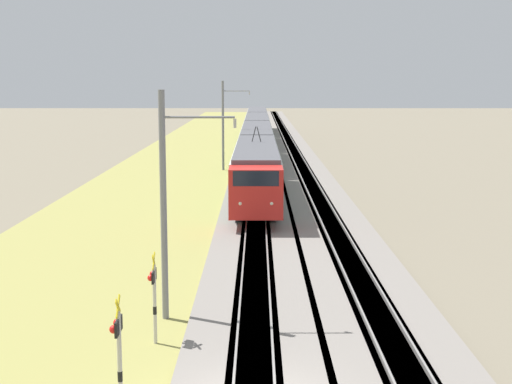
% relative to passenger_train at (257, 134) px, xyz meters
% --- Properties ---
extents(ballast_main, '(240.00, 4.40, 0.30)m').
position_rel_passenger_train_xyz_m(ballast_main, '(-11.78, 0.00, -2.17)').
color(ballast_main, gray).
rests_on(ballast_main, ground).
extents(ballast_adjacent, '(240.00, 4.40, 0.30)m').
position_rel_passenger_train_xyz_m(ballast_adjacent, '(-11.78, -4.17, -2.17)').
color(ballast_adjacent, gray).
rests_on(ballast_adjacent, ground).
extents(track_main, '(240.00, 1.57, 0.45)m').
position_rel_passenger_train_xyz_m(track_main, '(-11.78, 0.00, -2.16)').
color(track_main, '#4C4238').
rests_on(track_main, ground).
extents(track_adjacent, '(240.00, 1.57, 0.45)m').
position_rel_passenger_train_xyz_m(track_adjacent, '(-11.78, -4.17, -2.16)').
color(track_adjacent, '#4C4238').
rests_on(track_adjacent, ground).
extents(grass_verge, '(240.00, 13.58, 0.12)m').
position_rel_passenger_train_xyz_m(grass_verge, '(-11.78, 6.79, -2.26)').
color(grass_verge, '#99934C').
rests_on(grass_verge, ground).
extents(passenger_train, '(84.15, 2.99, 4.97)m').
position_rel_passenger_train_xyz_m(passenger_train, '(0.00, 0.00, 0.00)').
color(passenger_train, red).
rests_on(passenger_train, ground).
extents(crossing_signal_near, '(0.70, 0.23, 3.24)m').
position_rel_passenger_train_xyz_m(crossing_signal_near, '(-62.74, 3.16, -0.35)').
color(crossing_signal_near, beige).
rests_on(crossing_signal_near, ground).
extents(crossing_signal_aux, '(0.70, 0.23, 2.99)m').
position_rel_passenger_train_xyz_m(crossing_signal_aux, '(-57.53, 3.09, -0.51)').
color(crossing_signal_aux, beige).
rests_on(crossing_signal_aux, ground).
extents(catenary_mast_near, '(0.22, 2.56, 7.88)m').
position_rel_passenger_train_xyz_m(catenary_mast_near, '(-55.18, 2.99, 1.76)').
color(catenary_mast_near, slate).
rests_on(catenary_mast_near, ground).
extents(catenary_mast_mid, '(0.22, 2.56, 8.17)m').
position_rel_passenger_train_xyz_m(catenary_mast_mid, '(-14.03, 3.00, 1.91)').
color(catenary_mast_mid, slate).
rests_on(catenary_mast_mid, ground).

